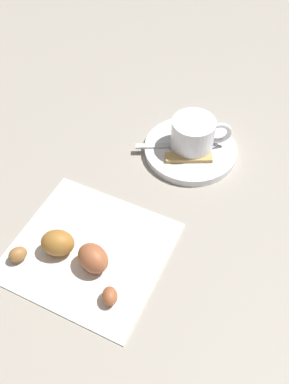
% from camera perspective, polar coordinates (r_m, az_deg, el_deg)
% --- Properties ---
extents(ground_plane, '(1.80, 1.80, 0.00)m').
position_cam_1_polar(ground_plane, '(0.57, 1.25, -1.22)').
color(ground_plane, '#A69E93').
extents(saucer, '(0.14, 0.14, 0.01)m').
position_cam_1_polar(saucer, '(0.63, 6.35, 5.84)').
color(saucer, white).
rests_on(saucer, ground).
extents(espresso_cup, '(0.06, 0.09, 0.05)m').
position_cam_1_polar(espresso_cup, '(0.61, 6.86, 7.94)').
color(espresso_cup, white).
rests_on(espresso_cup, saucer).
extents(teaspoon, '(0.07, 0.12, 0.01)m').
position_cam_1_polar(teaspoon, '(0.63, 6.42, 6.54)').
color(teaspoon, silver).
rests_on(teaspoon, saucer).
extents(sugar_packet, '(0.04, 0.07, 0.01)m').
position_cam_1_polar(sugar_packet, '(0.61, 6.14, 4.77)').
color(sugar_packet, tan).
rests_on(sugar_packet, saucer).
extents(napkin, '(0.18, 0.19, 0.00)m').
position_cam_1_polar(napkin, '(0.53, -7.65, -7.93)').
color(napkin, white).
rests_on(napkin, ground).
extents(croissant, '(0.07, 0.15, 0.03)m').
position_cam_1_polar(croissant, '(0.51, -9.83, -8.42)').
color(croissant, '#A65B36').
rests_on(croissant, napkin).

